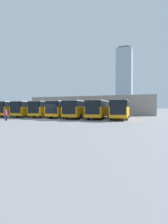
{
  "coord_description": "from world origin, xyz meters",
  "views": [
    {
      "loc": [
        -16.72,
        25.04,
        2.01
      ],
      "look_at": [
        -4.45,
        -5.79,
        1.13
      ],
      "focal_mm": 28.0,
      "sensor_mm": 36.0,
      "label": 1
    }
  ],
  "objects_px": {
    "bus_2": "(80,109)",
    "bus_6": "(18,108)",
    "bus_4": "(48,108)",
    "bus_5": "(33,108)",
    "bus_0": "(121,109)",
    "bus_3": "(64,108)",
    "pedestrian": "(6,115)",
    "bus_1": "(100,109)"
  },
  "relations": [
    {
      "from": "bus_2",
      "to": "bus_6",
      "type": "height_order",
      "value": "same"
    },
    {
      "from": "bus_2",
      "to": "bus_4",
      "type": "distance_m",
      "value": 7.71
    },
    {
      "from": "bus_2",
      "to": "bus_4",
      "type": "height_order",
      "value": "same"
    },
    {
      "from": "bus_5",
      "to": "bus_2",
      "type": "bearing_deg",
      "value": 170.32
    },
    {
      "from": "bus_0",
      "to": "bus_2",
      "type": "height_order",
      "value": "same"
    },
    {
      "from": "bus_0",
      "to": "bus_3",
      "type": "height_order",
      "value": "same"
    },
    {
      "from": "bus_0",
      "to": "bus_4",
      "type": "relative_size",
      "value": 1.0
    },
    {
      "from": "bus_0",
      "to": "pedestrian",
      "type": "bearing_deg",
      "value": 27.59
    },
    {
      "from": "bus_1",
      "to": "bus_3",
      "type": "relative_size",
      "value": 1.0
    },
    {
      "from": "bus_2",
      "to": "bus_6",
      "type": "relative_size",
      "value": 1.0
    },
    {
      "from": "bus_1",
      "to": "bus_2",
      "type": "bearing_deg",
      "value": -1.38
    },
    {
      "from": "bus_4",
      "to": "pedestrian",
      "type": "bearing_deg",
      "value": 82.18
    },
    {
      "from": "bus_0",
      "to": "bus_4",
      "type": "distance_m",
      "value": 15.26
    },
    {
      "from": "bus_1",
      "to": "bus_6",
      "type": "bearing_deg",
      "value": -6.35
    },
    {
      "from": "bus_3",
      "to": "bus_5",
      "type": "bearing_deg",
      "value": -4.4
    },
    {
      "from": "bus_5",
      "to": "bus_6",
      "type": "distance_m",
      "value": 3.82
    },
    {
      "from": "bus_4",
      "to": "bus_0",
      "type": "bearing_deg",
      "value": 171.43
    },
    {
      "from": "bus_3",
      "to": "bus_6",
      "type": "height_order",
      "value": "same"
    },
    {
      "from": "bus_4",
      "to": "bus_1",
      "type": "bearing_deg",
      "value": 170.08
    },
    {
      "from": "pedestrian",
      "to": "bus_1",
      "type": "bearing_deg",
      "value": -21.19
    },
    {
      "from": "bus_3",
      "to": "bus_1",
      "type": "bearing_deg",
      "value": 169.2
    },
    {
      "from": "bus_5",
      "to": "bus_0",
      "type": "bearing_deg",
      "value": 173.01
    },
    {
      "from": "bus_0",
      "to": "bus_1",
      "type": "bearing_deg",
      "value": -4.5
    },
    {
      "from": "bus_0",
      "to": "bus_1",
      "type": "distance_m",
      "value": 3.81
    },
    {
      "from": "bus_5",
      "to": "bus_6",
      "type": "bearing_deg",
      "value": -1.3
    },
    {
      "from": "bus_2",
      "to": "bus_4",
      "type": "bearing_deg",
      "value": -14.14
    },
    {
      "from": "bus_4",
      "to": "bus_6",
      "type": "bearing_deg",
      "value": -0.99
    },
    {
      "from": "bus_2",
      "to": "bus_3",
      "type": "distance_m",
      "value": 3.93
    },
    {
      "from": "bus_5",
      "to": "bus_6",
      "type": "height_order",
      "value": "same"
    },
    {
      "from": "bus_2",
      "to": "bus_6",
      "type": "bearing_deg",
      "value": -7.59
    },
    {
      "from": "bus_2",
      "to": "bus_0",
      "type": "bearing_deg",
      "value": 177.06
    },
    {
      "from": "bus_5",
      "to": "bus_6",
      "type": "relative_size",
      "value": 1.0
    },
    {
      "from": "bus_6",
      "to": "pedestrian",
      "type": "bearing_deg",
      "value": 119.01
    },
    {
      "from": "bus_6",
      "to": "pedestrian",
      "type": "relative_size",
      "value": 7.1
    },
    {
      "from": "bus_0",
      "to": "bus_5",
      "type": "xyz_separation_m",
      "value": [
        19.06,
        -0.42,
        0.0
      ]
    },
    {
      "from": "bus_0",
      "to": "bus_5",
      "type": "relative_size",
      "value": 1.0
    },
    {
      "from": "bus_0",
      "to": "bus_5",
      "type": "bearing_deg",
      "value": -6.99
    },
    {
      "from": "bus_1",
      "to": "bus_2",
      "type": "xyz_separation_m",
      "value": [
        3.81,
        0.29,
        0.0
      ]
    },
    {
      "from": "bus_4",
      "to": "bus_3",
      "type": "bearing_deg",
      "value": 171.86
    },
    {
      "from": "pedestrian",
      "to": "bus_2",
      "type": "bearing_deg",
      "value": -10.95
    },
    {
      "from": "bus_3",
      "to": "bus_4",
      "type": "relative_size",
      "value": 1.0
    },
    {
      "from": "bus_1",
      "to": "pedestrian",
      "type": "relative_size",
      "value": 7.1
    }
  ]
}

